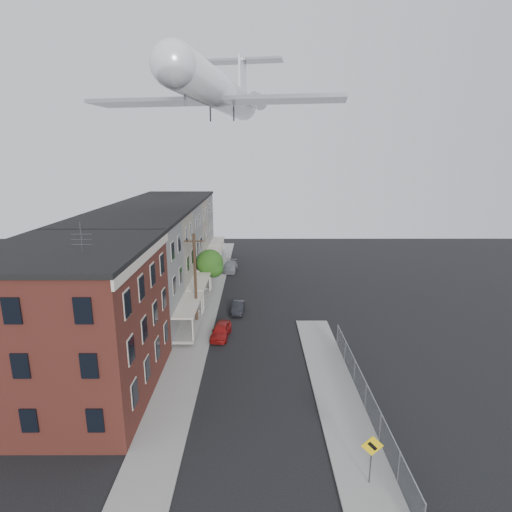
{
  "coord_description": "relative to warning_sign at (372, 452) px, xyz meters",
  "views": [
    {
      "loc": [
        -0.02,
        -17.41,
        15.75
      ],
      "look_at": [
        0.02,
        8.06,
        9.4
      ],
      "focal_mm": 28.0,
      "sensor_mm": 36.0,
      "label": 1
    }
  ],
  "objects": [
    {
      "name": "row_house_a",
      "position": [
        -17.56,
        17.53,
        3.25
      ],
      "size": [
        11.98,
        7.0,
        10.3
      ],
      "color": "slate",
      "rests_on": "ground"
    },
    {
      "name": "utility_pole",
      "position": [
        -11.2,
        19.03,
        2.79
      ],
      "size": [
        1.8,
        0.26,
        9.0
      ],
      "color": "black",
      "rests_on": "ground"
    },
    {
      "name": "corner_building",
      "position": [
        -17.6,
        8.03,
        3.28
      ],
      "size": [
        10.31,
        12.3,
        12.15
      ],
      "color": "#3B1712",
      "rests_on": "ground"
    },
    {
      "name": "car_far",
      "position": [
        -9.2,
        37.98,
        -1.23
      ],
      "size": [
        2.09,
        4.58,
        1.3
      ],
      "primitive_type": "imported",
      "rotation": [
        0.0,
        0.0,
        -0.06
      ],
      "color": "gray",
      "rests_on": "ground"
    },
    {
      "name": "airplane",
      "position": [
        -9.0,
        25.17,
        19.94
      ],
      "size": [
        24.33,
        27.79,
        7.99
      ],
      "color": "white",
      "rests_on": "ground"
    },
    {
      "name": "street_tree",
      "position": [
        -10.87,
        28.95,
        1.57
      ],
      "size": [
        3.22,
        3.2,
        5.2
      ],
      "color": "black",
      "rests_on": "ground"
    },
    {
      "name": "chainlink_fence",
      "position": [
        1.4,
        6.03,
        -0.89
      ],
      "size": [
        0.06,
        18.06,
        1.9
      ],
      "color": "gray",
      "rests_on": "ground"
    },
    {
      "name": "car_near",
      "position": [
        -8.7,
        16.63,
        -1.25
      ],
      "size": [
        1.92,
        3.88,
        1.27
      ],
      "primitive_type": "imported",
      "rotation": [
        0.0,
        0.0,
        -0.11
      ],
      "color": "maroon",
      "rests_on": "ground"
    },
    {
      "name": "sidewalk_right",
      "position": [
        -0.1,
        7.03,
        -1.82
      ],
      "size": [
        3.0,
        26.0,
        0.12
      ],
      "primitive_type": "cube",
      "color": "gray",
      "rests_on": "ground"
    },
    {
      "name": "row_house_d",
      "position": [
        -17.56,
        38.53,
        3.25
      ],
      "size": [
        11.98,
        7.0,
        10.3
      ],
      "color": "#6E6457",
      "rests_on": "ground"
    },
    {
      "name": "car_mid",
      "position": [
        -7.4,
        22.43,
        -1.33
      ],
      "size": [
        1.4,
        3.44,
        1.11
      ],
      "primitive_type": "imported",
      "rotation": [
        0.0,
        0.0,
        -0.07
      ],
      "color": "black",
      "rests_on": "ground"
    },
    {
      "name": "sidewalk_left",
      "position": [
        -11.1,
        25.03,
        -1.82
      ],
      "size": [
        3.0,
        62.0,
        0.12
      ],
      "primitive_type": "cube",
      "color": "gray",
      "rests_on": "ground"
    },
    {
      "name": "row_house_b",
      "position": [
        -17.56,
        24.53,
        3.25
      ],
      "size": [
        11.98,
        7.0,
        10.3
      ],
      "color": "#6E6457",
      "rests_on": "ground"
    },
    {
      "name": "row_house_e",
      "position": [
        -17.56,
        45.53,
        3.25
      ],
      "size": [
        11.98,
        7.0,
        10.3
      ],
      "color": "slate",
      "rests_on": "ground"
    },
    {
      "name": "warning_sign",
      "position": [
        0.0,
        0.0,
        0.0
      ],
      "size": [
        1.1,
        0.11,
        2.8
      ],
      "color": "#515156",
      "rests_on": "ground"
    },
    {
      "name": "curb_left",
      "position": [
        -9.65,
        25.03,
        -1.81
      ],
      "size": [
        0.15,
        62.0,
        0.14
      ],
      "primitive_type": "cube",
      "color": "gray",
      "rests_on": "ground"
    },
    {
      "name": "curb_right",
      "position": [
        -1.55,
        7.03,
        -1.81
      ],
      "size": [
        0.15,
        26.0,
        0.14
      ],
      "primitive_type": "cube",
      "color": "gray",
      "rests_on": "ground"
    },
    {
      "name": "row_house_c",
      "position": [
        -17.56,
        31.53,
        3.25
      ],
      "size": [
        11.98,
        7.0,
        10.3
      ],
      "color": "slate",
      "rests_on": "ground"
    },
    {
      "name": "ground",
      "position": [
        -5.6,
        1.03,
        -1.88
      ],
      "size": [
        120.0,
        120.0,
        0.0
      ],
      "primitive_type": "plane",
      "color": "black",
      "rests_on": "ground"
    }
  ]
}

